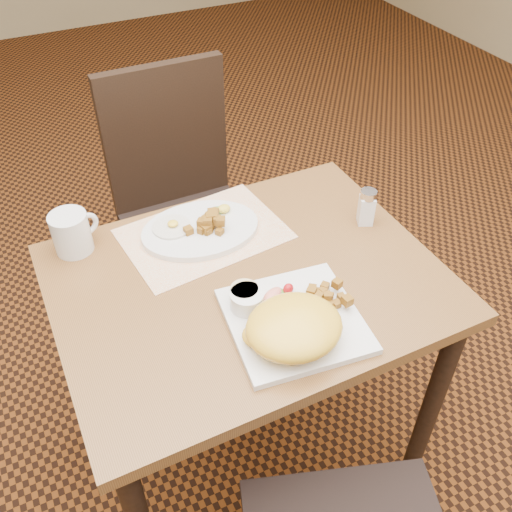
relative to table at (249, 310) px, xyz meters
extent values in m
plane|color=black|center=(0.00, 0.00, -0.64)|extent=(8.00, 8.00, 0.00)
cube|color=brown|center=(0.00, 0.00, 0.09)|extent=(0.90, 0.70, 0.03)
cylinder|color=black|center=(0.40, -0.30, -0.28)|extent=(0.05, 0.05, 0.71)
cylinder|color=black|center=(-0.40, 0.30, -0.28)|extent=(0.05, 0.05, 0.71)
cylinder|color=black|center=(0.40, 0.30, -0.28)|extent=(0.05, 0.05, 0.71)
cube|color=black|center=(0.06, 0.57, -0.19)|extent=(0.42, 0.42, 0.05)
cylinder|color=black|center=(0.24, 0.75, -0.43)|extent=(0.04, 0.04, 0.42)
cylinder|color=black|center=(0.24, 0.39, -0.43)|extent=(0.04, 0.04, 0.42)
cylinder|color=black|center=(-0.12, 0.75, -0.43)|extent=(0.04, 0.04, 0.42)
cylinder|color=black|center=(-0.12, 0.39, -0.43)|extent=(0.04, 0.04, 0.42)
cube|color=black|center=(0.06, 0.77, 0.08)|extent=(0.42, 0.04, 0.50)
cube|color=white|center=(-0.03, 0.20, 0.11)|extent=(0.43, 0.32, 0.00)
cube|color=silver|center=(0.03, -0.17, 0.12)|extent=(0.31, 0.31, 0.02)
ellipsoid|color=yellow|center=(0.00, -0.22, 0.16)|extent=(0.20, 0.18, 0.08)
ellipsoid|color=yellow|center=(0.02, -0.24, 0.14)|extent=(0.08, 0.07, 0.03)
ellipsoid|color=yellow|center=(-0.06, -0.19, 0.14)|extent=(0.08, 0.07, 0.03)
cylinder|color=silver|center=(-0.05, -0.10, 0.15)|extent=(0.08, 0.08, 0.04)
cylinder|color=beige|center=(-0.05, -0.08, 0.16)|extent=(0.06, 0.06, 0.01)
ellipsoid|color=#387223|center=(0.03, -0.09, 0.13)|extent=(0.04, 0.03, 0.01)
ellipsoid|color=red|center=(0.05, -0.10, 0.14)|extent=(0.03, 0.03, 0.03)
ellipsoid|color=#F28C72|center=(0.01, -0.10, 0.14)|extent=(0.07, 0.05, 0.02)
cylinder|color=white|center=(-0.10, 0.24, 0.13)|extent=(0.10, 0.10, 0.01)
ellipsoid|color=yellow|center=(-0.10, 0.24, 0.14)|extent=(0.03, 0.03, 0.01)
ellipsoid|color=#387223|center=(0.03, 0.25, 0.13)|extent=(0.05, 0.05, 0.01)
ellipsoid|color=yellow|center=(0.04, 0.24, 0.14)|extent=(0.04, 0.03, 0.02)
cube|color=white|center=(0.37, 0.06, 0.15)|extent=(0.05, 0.05, 0.08)
cylinder|color=silver|center=(0.37, 0.06, 0.20)|extent=(0.06, 0.06, 0.02)
cylinder|color=silver|center=(-0.34, 0.28, 0.16)|extent=(0.09, 0.09, 0.10)
torus|color=silver|center=(-0.30, 0.30, 0.16)|extent=(0.06, 0.03, 0.06)
cube|color=#966218|center=(0.10, -0.12, 0.13)|extent=(0.03, 0.03, 0.02)
cube|color=#966218|center=(0.10, -0.15, 0.13)|extent=(0.02, 0.01, 0.01)
cube|color=#966218|center=(0.15, -0.17, 0.13)|extent=(0.02, 0.02, 0.02)
cube|color=#966218|center=(0.10, -0.18, 0.13)|extent=(0.02, 0.02, 0.01)
cube|color=#966218|center=(0.11, -0.16, 0.14)|extent=(0.02, 0.02, 0.02)
cube|color=#966218|center=(0.09, -0.18, 0.13)|extent=(0.02, 0.02, 0.01)
cube|color=#966218|center=(0.08, -0.17, 0.13)|extent=(0.02, 0.02, 0.02)
cube|color=#966218|center=(0.07, -0.14, 0.13)|extent=(0.02, 0.02, 0.02)
cube|color=#966218|center=(0.11, -0.13, 0.13)|extent=(0.02, 0.02, 0.01)
cube|color=#966218|center=(0.13, -0.16, 0.13)|extent=(0.02, 0.02, 0.01)
cube|color=#966218|center=(0.13, -0.18, 0.13)|extent=(0.02, 0.02, 0.01)
cube|color=#966218|center=(0.12, -0.15, 0.13)|extent=(0.02, 0.02, 0.01)
cube|color=#966218|center=(0.10, -0.18, 0.13)|extent=(0.02, 0.02, 0.02)
cube|color=#966218|center=(0.12, -0.17, 0.15)|extent=(0.02, 0.02, 0.01)
cube|color=#966218|center=(0.11, -0.15, 0.13)|extent=(0.02, 0.02, 0.02)
cube|color=#966218|center=(0.12, -0.14, 0.13)|extent=(0.02, 0.02, 0.02)
cube|color=#966218|center=(0.10, -0.16, 0.15)|extent=(0.02, 0.02, 0.02)
cube|color=#966218|center=(0.13, -0.13, 0.13)|extent=(0.03, 0.03, 0.02)
cube|color=#966218|center=(0.10, -0.16, 0.13)|extent=(0.03, 0.03, 0.02)
cube|color=#966218|center=(0.09, -0.14, 0.15)|extent=(0.03, 0.03, 0.02)
cube|color=#966218|center=(0.15, -0.20, 0.15)|extent=(0.02, 0.02, 0.02)
cube|color=#966218|center=(0.15, -0.14, 0.15)|extent=(0.02, 0.02, 0.02)
cube|color=#966218|center=(0.08, -0.15, 0.13)|extent=(0.02, 0.02, 0.02)
cube|color=#966218|center=(0.11, -0.18, 0.13)|extent=(0.02, 0.02, 0.02)
cube|color=#966218|center=(0.07, -0.14, 0.13)|extent=(0.02, 0.02, 0.02)
cube|color=#966218|center=(0.11, -0.17, 0.15)|extent=(0.02, 0.02, 0.02)
cube|color=#966218|center=(-0.02, 0.19, 0.14)|extent=(0.03, 0.03, 0.02)
cube|color=#966218|center=(-0.03, 0.20, 0.15)|extent=(0.03, 0.03, 0.02)
cube|color=#966218|center=(-0.03, 0.18, 0.14)|extent=(0.03, 0.03, 0.02)
cube|color=#966218|center=(0.01, 0.17, 0.16)|extent=(0.03, 0.03, 0.02)
cube|color=#966218|center=(0.00, 0.19, 0.16)|extent=(0.03, 0.03, 0.02)
cube|color=#966218|center=(-0.03, 0.17, 0.14)|extent=(0.02, 0.02, 0.01)
cube|color=#966218|center=(-0.03, 0.19, 0.14)|extent=(0.03, 0.02, 0.02)
cube|color=#966218|center=(-0.02, 0.19, 0.16)|extent=(0.03, 0.03, 0.02)
cube|color=#966218|center=(-0.02, 0.19, 0.14)|extent=(0.02, 0.02, 0.02)
cube|color=#966218|center=(0.00, 0.16, 0.14)|extent=(0.02, 0.02, 0.01)
cube|color=#966218|center=(-0.04, 0.19, 0.14)|extent=(0.02, 0.02, 0.01)
cube|color=#966218|center=(-0.07, 0.20, 0.14)|extent=(0.02, 0.02, 0.02)
cube|color=#966218|center=(0.00, 0.20, 0.14)|extent=(0.02, 0.02, 0.02)
cube|color=#966218|center=(0.00, 0.21, 0.16)|extent=(0.03, 0.03, 0.02)
cube|color=#966218|center=(-0.04, 0.19, 0.15)|extent=(0.03, 0.03, 0.02)
cube|color=#966218|center=(-0.04, 0.18, 0.14)|extent=(0.02, 0.02, 0.02)
cube|color=#966218|center=(0.00, 0.18, 0.16)|extent=(0.03, 0.03, 0.02)
cube|color=#966218|center=(0.00, 0.23, 0.14)|extent=(0.03, 0.03, 0.02)
cube|color=#966218|center=(-0.02, 0.19, 0.14)|extent=(0.03, 0.03, 0.02)
cube|color=#966218|center=(-0.03, 0.20, 0.14)|extent=(0.03, 0.03, 0.02)
cube|color=#966218|center=(0.01, 0.22, 0.15)|extent=(0.03, 0.03, 0.02)
cube|color=#966218|center=(-0.04, 0.20, 0.14)|extent=(0.03, 0.03, 0.02)
cube|color=#966218|center=(-0.01, 0.20, 0.16)|extent=(0.03, 0.03, 0.02)
cube|color=#966218|center=(-0.01, 0.22, 0.14)|extent=(0.03, 0.03, 0.02)
camera|label=1|loc=(-0.41, -0.89, 1.04)|focal=40.00mm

